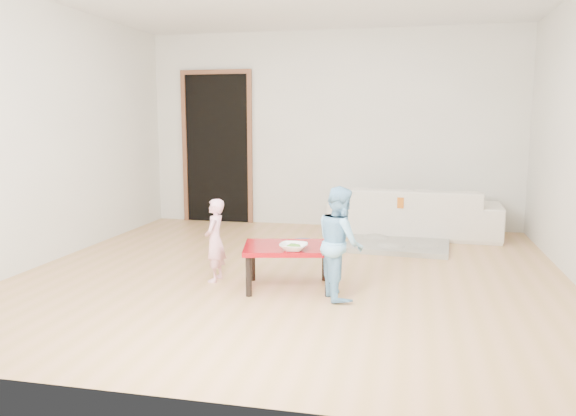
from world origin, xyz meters
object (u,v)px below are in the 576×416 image
(sofa, at_px, (414,211))
(child_blue, at_px, (340,243))
(basin, at_px, (303,246))
(child_pink, at_px, (215,240))
(bowl, at_px, (294,247))
(red_table, at_px, (289,267))

(sofa, bearing_deg, child_blue, 80.09)
(basin, bearing_deg, child_blue, -68.56)
(child_pink, bearing_deg, child_blue, 77.30)
(sofa, xyz_separation_m, bowl, (-0.97, -2.70, 0.10))
(sofa, height_order, child_pink, child_pink)
(child_pink, xyz_separation_m, basin, (0.55, 1.28, -0.31))
(child_pink, bearing_deg, red_table, 82.52)
(bowl, height_order, child_blue, child_blue)
(red_table, bearing_deg, child_blue, -19.06)
(child_blue, distance_m, basin, 1.68)
(bowl, height_order, child_pink, child_pink)
(red_table, distance_m, basin, 1.37)
(sofa, relative_size, red_table, 2.76)
(red_table, bearing_deg, basin, 95.72)
(sofa, xyz_separation_m, child_pink, (-1.74, -2.45, 0.07))
(child_pink, height_order, basin, child_pink)
(sofa, relative_size, child_pink, 2.79)
(child_blue, bearing_deg, sofa, -35.67)
(child_pink, relative_size, basin, 2.05)
(sofa, distance_m, red_table, 2.74)
(bowl, xyz_separation_m, child_blue, (0.38, 0.01, 0.05))
(child_blue, xyz_separation_m, basin, (-0.60, 1.52, -0.40))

